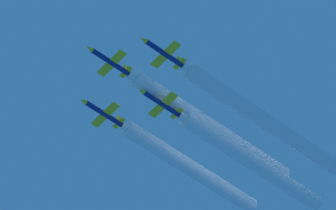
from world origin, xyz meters
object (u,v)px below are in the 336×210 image
(jet_lead, at_px, (109,61))
(jet_right_wingman, at_px, (102,113))
(jet_left_wingman, at_px, (163,52))
(jet_slot, at_px, (160,103))

(jet_lead, xyz_separation_m, jet_right_wingman, (12.34, -7.75, -2.00))
(jet_left_wingman, bearing_deg, jet_slot, -37.26)
(jet_lead, bearing_deg, jet_right_wingman, -32.11)
(jet_lead, height_order, jet_right_wingman, jet_lead)
(jet_left_wingman, distance_m, jet_right_wingman, 23.63)
(jet_lead, bearing_deg, jet_left_wingman, -146.72)
(jet_lead, relative_size, jet_right_wingman, 1.00)
(jet_right_wingman, distance_m, jet_slot, 14.96)
(jet_left_wingman, xyz_separation_m, jet_slot, (11.17, -8.49, -1.67))
(jet_left_wingman, xyz_separation_m, jet_right_wingman, (23.63, -0.34, -0.22))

